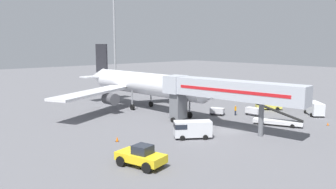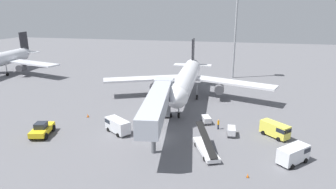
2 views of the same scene
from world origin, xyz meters
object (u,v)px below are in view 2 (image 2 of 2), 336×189
jet_bridge (158,102)px  apron_light_mast (237,13)px  service_van_outer_left (117,125)px  service_van_near_right (294,154)px  pushback_tug (42,129)px  airplane_at_gate (187,78)px  service_van_mid_center (276,129)px  ground_crew_worker_foreground (218,124)px  baggage_cart_mid_right (231,131)px  safety_cone_bravo (88,116)px  safety_cone_alpha (248,175)px  baggage_cart_rear_right (206,120)px  belt_loader_truck (206,148)px

jet_bridge → apron_light_mast: 48.79m
service_van_outer_left → service_van_near_right: 27.49m
pushback_tug → airplane_at_gate: bearing=52.0°
service_van_mid_center → ground_crew_worker_foreground: size_ratio=2.58×
service_van_outer_left → baggage_cart_mid_right: size_ratio=2.00×
jet_bridge → safety_cone_bravo: 16.93m
airplane_at_gate → safety_cone_alpha: size_ratio=75.87×
service_van_near_right → baggage_cart_rear_right: service_van_near_right is taller
apron_light_mast → ground_crew_worker_foreground: bearing=-92.3°
pushback_tug → ground_crew_worker_foreground: size_ratio=3.12×
apron_light_mast → belt_loader_truck: bearing=-93.3°
service_van_outer_left → baggage_cart_mid_right: (18.82, 3.07, -0.56)m
service_van_near_right → baggage_cart_mid_right: bearing=140.1°
jet_bridge → pushback_tug: 19.77m
safety_cone_bravo → apron_light_mast: (26.59, 41.01, 18.80)m
service_van_near_right → safety_cone_alpha: service_van_near_right is taller
belt_loader_truck → ground_crew_worker_foreground: size_ratio=4.16×
baggage_cart_rear_right → jet_bridge: bearing=-137.3°
service_van_near_right → safety_cone_bravo: (-35.57, 9.32, -1.01)m
jet_bridge → belt_loader_truck: jet_bridge is taller
ground_crew_worker_foreground → safety_cone_bravo: size_ratio=2.70×
airplane_at_gate → safety_cone_alpha: airplane_at_gate is taller
jet_bridge → service_van_near_right: 21.18m
airplane_at_gate → baggage_cart_mid_right: 21.49m
service_van_near_right → apron_light_mast: 54.13m
ground_crew_worker_foreground → service_van_near_right: bearing=-40.7°
jet_bridge → apron_light_mast: (11.19, 45.55, 13.43)m
service_van_near_right → ground_crew_worker_foreground: bearing=139.3°
pushback_tug → jet_bridge: bearing=14.6°
pushback_tug → service_van_near_right: 38.78m
airplane_at_gate → belt_loader_truck: size_ratio=5.29×
belt_loader_truck → service_van_mid_center: (10.44, 8.01, 0.55)m
safety_cone_bravo → apron_light_mast: bearing=57.0°
airplane_at_gate → service_van_near_right: bearing=-53.0°
ground_crew_worker_foreground → apron_light_mast: size_ratio=0.07×
ground_crew_worker_foreground → baggage_cart_mid_right: bearing=-43.6°
pushback_tug → ground_crew_worker_foreground: (28.11, 9.24, -0.12)m
pushback_tug → ground_crew_worker_foreground: pushback_tug is taller
belt_loader_truck → apron_light_mast: 53.57m
service_van_near_right → airplane_at_gate: bearing=127.0°
service_van_mid_center → ground_crew_worker_foreground: (-9.24, 1.10, -0.37)m
jet_bridge → service_van_mid_center: bearing=10.0°
jet_bridge → baggage_cart_rear_right: 10.99m
airplane_at_gate → service_van_outer_left: airplane_at_gate is taller
service_van_mid_center → safety_cone_bravo: service_van_mid_center is taller
pushback_tug → belt_loader_truck: 26.91m
safety_cone_alpha → airplane_at_gate: bearing=113.1°
service_van_near_right → pushback_tug: bearing=-179.9°
service_van_outer_left → service_van_near_right: size_ratio=1.09×
safety_cone_bravo → belt_loader_truck: bearing=-21.3°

